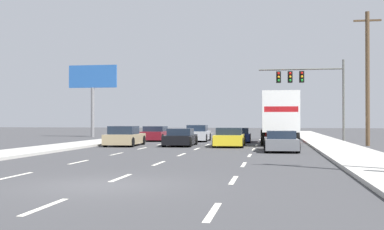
# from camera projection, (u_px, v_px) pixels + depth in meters

# --- Properties ---
(ground_plane) EXTENTS (140.00, 140.00, 0.00)m
(ground_plane) POSITION_uv_depth(u_px,v_px,m) (213.00, 143.00, 37.77)
(ground_plane) COLOR #3D3D3F
(sidewalk_right) EXTENTS (2.95, 80.00, 0.14)m
(sidewalk_right) POSITION_uv_depth(u_px,v_px,m) (334.00, 146.00, 31.47)
(sidewalk_right) COLOR #B2AFA8
(sidewalk_right) RESTS_ON ground_plane
(sidewalk_left) EXTENTS (2.95, 80.00, 0.14)m
(sidewalk_left) POSITION_uv_depth(u_px,v_px,m) (85.00, 144.00, 34.21)
(sidewalk_left) COLOR #B2AFA8
(sidewalk_left) RESTS_ON ground_plane
(lane_markings) EXTENTS (6.94, 62.00, 0.01)m
(lane_markings) POSITION_uv_depth(u_px,v_px,m) (208.00, 145.00, 34.54)
(lane_markings) COLOR silver
(lane_markings) RESTS_ON ground_plane
(car_maroon) EXTENTS (2.03, 4.19, 1.22)m
(car_maroon) POSITION_uv_depth(u_px,v_px,m) (155.00, 134.00, 40.75)
(car_maroon) COLOR maroon
(car_maroon) RESTS_ON ground_plane
(car_tan) EXTENTS (2.14, 4.35, 1.34)m
(car_tan) POSITION_uv_depth(u_px,v_px,m) (125.00, 137.00, 33.05)
(car_tan) COLOR tan
(car_tan) RESTS_ON ground_plane
(car_silver) EXTENTS (1.93, 4.16, 1.33)m
(car_silver) POSITION_uv_depth(u_px,v_px,m) (198.00, 134.00, 40.00)
(car_silver) COLOR #B7BABF
(car_silver) RESTS_ON ground_plane
(car_black) EXTENTS (2.01, 4.38, 1.17)m
(car_black) POSITION_uv_depth(u_px,v_px,m) (181.00, 138.00, 33.06)
(car_black) COLOR black
(car_black) RESTS_ON ground_plane
(car_navy) EXTENTS (2.11, 4.45, 1.13)m
(car_navy) POSITION_uv_depth(u_px,v_px,m) (238.00, 136.00, 38.55)
(car_navy) COLOR #141E4C
(car_navy) RESTS_ON ground_plane
(car_yellow) EXTENTS (2.01, 4.40, 1.24)m
(car_yellow) POSITION_uv_depth(u_px,v_px,m) (230.00, 138.00, 32.15)
(car_yellow) COLOR yellow
(car_yellow) RESTS_ON ground_plane
(box_truck) EXTENTS (2.74, 8.83, 3.64)m
(box_truck) POSITION_uv_depth(u_px,v_px,m) (279.00, 115.00, 35.31)
(box_truck) COLOR white
(box_truck) RESTS_ON ground_plane
(car_gray) EXTENTS (1.97, 4.38, 1.16)m
(car_gray) POSITION_uv_depth(u_px,v_px,m) (281.00, 141.00, 27.39)
(car_gray) COLOR slate
(car_gray) RESTS_ON ground_plane
(traffic_signal_mast) EXTENTS (7.13, 0.69, 6.80)m
(traffic_signal_mast) POSITION_uv_depth(u_px,v_px,m) (304.00, 82.00, 41.59)
(traffic_signal_mast) COLOR #595B56
(traffic_signal_mast) RESTS_ON ground_plane
(utility_pole_mid) EXTENTS (1.80, 0.28, 9.04)m
(utility_pole_mid) POSITION_uv_depth(u_px,v_px,m) (368.00, 77.00, 32.99)
(utility_pole_mid) COLOR brown
(utility_pole_mid) RESTS_ON ground_plane
(roadside_billboard) EXTENTS (5.04, 0.36, 7.31)m
(roadside_billboard) POSITION_uv_depth(u_px,v_px,m) (93.00, 84.00, 49.91)
(roadside_billboard) COLOR slate
(roadside_billboard) RESTS_ON ground_plane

